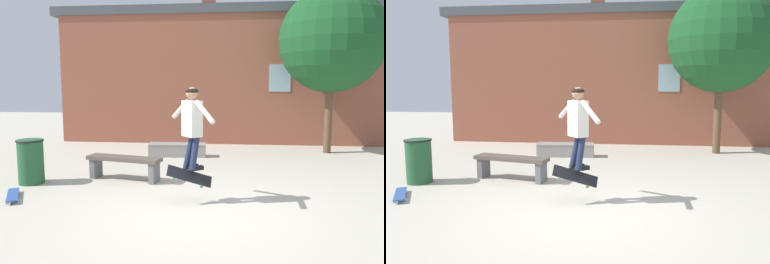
# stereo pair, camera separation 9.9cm
# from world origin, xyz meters

# --- Properties ---
(ground_plane) EXTENTS (40.00, 40.00, 0.00)m
(ground_plane) POSITION_xyz_m (0.00, 0.00, 0.00)
(ground_plane) COLOR beige
(building_backdrop) EXTENTS (11.60, 0.52, 5.73)m
(building_backdrop) POSITION_xyz_m (-0.00, 7.07, 2.43)
(building_backdrop) COLOR #93513D
(building_backdrop) RESTS_ON ground_plane
(tree_right) EXTENTS (3.05, 3.05, 4.85)m
(tree_right) POSITION_xyz_m (3.36, 5.58, 3.32)
(tree_right) COLOR brown
(tree_right) RESTS_ON ground_plane
(park_bench) EXTENTS (1.70, 0.76, 0.51)m
(park_bench) POSITION_xyz_m (-1.79, 1.80, 0.37)
(park_bench) COLOR brown
(park_bench) RESTS_ON ground_plane
(skate_ledge) EXTENTS (1.64, 0.53, 0.38)m
(skate_ledge) POSITION_xyz_m (-1.04, 4.55, 0.19)
(skate_ledge) COLOR gray
(skate_ledge) RESTS_ON ground_plane
(trash_bin) EXTENTS (0.56, 0.56, 0.92)m
(trash_bin) POSITION_xyz_m (-3.64, 1.34, 0.48)
(trash_bin) COLOR #235633
(trash_bin) RESTS_ON ground_plane
(skater) EXTENTS (0.86, 1.06, 1.42)m
(skater) POSITION_xyz_m (-0.17, 0.42, 1.43)
(skater) COLOR silver
(skateboard_flipping) EXTENTS (0.75, 0.40, 0.43)m
(skateboard_flipping) POSITION_xyz_m (-0.21, 0.36, 0.48)
(skateboard_flipping) COLOR black
(skateboard_resting) EXTENTS (0.57, 0.84, 0.08)m
(skateboard_resting) POSITION_xyz_m (-3.43, 0.30, 0.07)
(skateboard_resting) COLOR #2D519E
(skateboard_resting) RESTS_ON ground_plane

